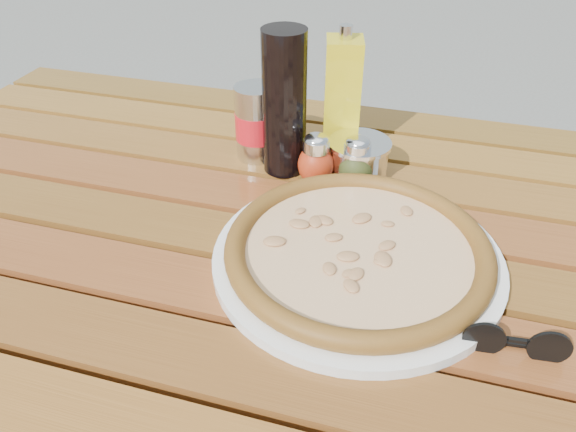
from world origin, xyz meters
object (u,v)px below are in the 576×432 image
(dark_bottle, at_px, (284,103))
(sunglasses, at_px, (515,343))
(plate, at_px, (357,259))
(parmesan_tin, at_px, (358,158))
(pizza, at_px, (358,249))
(oregano_shaker, at_px, (357,163))
(soda_can, at_px, (256,123))
(olive_oil_cruet, at_px, (342,98))
(pepper_shaker, at_px, (316,160))
(table, at_px, (284,286))

(dark_bottle, height_order, sunglasses, dark_bottle)
(plate, relative_size, parmesan_tin, 3.37)
(pizza, distance_m, parmesan_tin, 0.21)
(oregano_shaker, height_order, soda_can, soda_can)
(pizza, xyz_separation_m, olive_oil_cruet, (-0.08, 0.27, 0.07))
(oregano_shaker, relative_size, soda_can, 0.68)
(pepper_shaker, relative_size, parmesan_tin, 0.77)
(oregano_shaker, distance_m, sunglasses, 0.35)
(plate, height_order, dark_bottle, dark_bottle)
(parmesan_tin, bearing_deg, soda_can, 174.62)
(pizza, height_order, olive_oil_cruet, olive_oil_cruet)
(plate, height_order, soda_can, soda_can)
(pizza, bearing_deg, plate, 116.57)
(parmesan_tin, bearing_deg, pepper_shaker, -148.88)
(soda_can, bearing_deg, dark_bottle, -24.61)
(table, bearing_deg, sunglasses, -21.33)
(dark_bottle, bearing_deg, pizza, -52.31)
(table, distance_m, plate, 0.13)
(oregano_shaker, relative_size, dark_bottle, 0.37)
(dark_bottle, height_order, olive_oil_cruet, dark_bottle)
(pepper_shaker, height_order, olive_oil_cruet, olive_oil_cruet)
(dark_bottle, distance_m, parmesan_tin, 0.14)
(oregano_shaker, xyz_separation_m, sunglasses, (0.22, -0.28, -0.02))
(plate, xyz_separation_m, oregano_shaker, (-0.04, 0.18, 0.03))
(table, xyz_separation_m, plate, (0.10, -0.01, 0.08))
(oregano_shaker, height_order, olive_oil_cruet, olive_oil_cruet)
(parmesan_tin, bearing_deg, dark_bottle, -175.55)
(table, relative_size, soda_can, 11.67)
(plate, distance_m, parmesan_tin, 0.21)
(pizza, distance_m, sunglasses, 0.21)
(table, height_order, soda_can, soda_can)
(soda_can, bearing_deg, pizza, -47.07)
(sunglasses, bearing_deg, oregano_shaker, 123.07)
(plate, height_order, pepper_shaker, pepper_shaker)
(oregano_shaker, height_order, sunglasses, oregano_shaker)
(table, bearing_deg, pizza, -7.27)
(table, height_order, dark_bottle, dark_bottle)
(soda_can, bearing_deg, olive_oil_cruet, 20.62)
(pizza, distance_m, soda_can, 0.31)
(table, bearing_deg, pepper_shaker, 88.95)
(plate, xyz_separation_m, sunglasses, (0.18, -0.10, 0.01))
(pizza, height_order, parmesan_tin, parmesan_tin)
(olive_oil_cruet, distance_m, sunglasses, 0.46)
(oregano_shaker, xyz_separation_m, parmesan_tin, (-0.00, 0.03, -0.01))
(dark_bottle, xyz_separation_m, parmesan_tin, (0.12, 0.01, -0.08))
(plate, relative_size, olive_oil_cruet, 1.71)
(plate, relative_size, soda_can, 3.00)
(soda_can, bearing_deg, oregano_shaker, -14.12)
(dark_bottle, height_order, soda_can, dark_bottle)
(dark_bottle, bearing_deg, parmesan_tin, 4.45)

